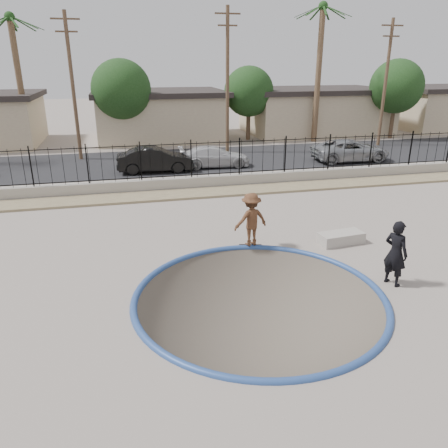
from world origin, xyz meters
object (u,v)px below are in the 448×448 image
videographer (396,253)px  car_d (350,150)px  concrete_ledge (341,238)px  car_b (155,160)px  car_c (214,157)px  skateboard (250,246)px  skater (251,222)px

videographer → car_d: (7.06, 15.49, -0.25)m
concrete_ledge → car_b: size_ratio=0.37×
concrete_ledge → car_c: size_ratio=0.37×
skateboard → concrete_ledge: bearing=6.6°
car_b → car_c: (3.63, 0.49, -0.10)m
videographer → car_b: (-5.49, 15.41, -0.22)m
concrete_ledge → skateboard: bearing=172.7°
skateboard → car_d: (10.30, 11.95, 0.67)m
skater → skateboard: size_ratio=2.29×
car_c → car_d: size_ratio=0.86×
skater → concrete_ledge: 3.35m
skater → concrete_ledge: bearing=161.6°
skater → skateboard: (0.00, 0.00, -0.88)m
skateboard → videographer: videographer is taller
skater → car_c: size_ratio=0.43×
skater → car_d: 15.78m
skateboard → car_b: car_b is taller
skater → car_d: size_ratio=0.37×
skateboard → car_c: car_c is taller
car_c → videographer: bearing=-170.5°
car_d → concrete_ledge: bearing=151.3°
skater → videographer: videographer is taller
videographer → car_d: 17.03m
skateboard → concrete_ledge: concrete_ledge is taller
videographer → car_b: videographer is taller
skateboard → concrete_ledge: (3.24, -0.41, 0.14)m
videographer → car_b: size_ratio=0.45×
videographer → car_d: size_ratio=0.39×
skater → concrete_ledge: (3.24, -0.41, -0.73)m
car_b → car_d: 12.55m
concrete_ledge → car_d: 14.25m
concrete_ledge → skater: bearing=172.7°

